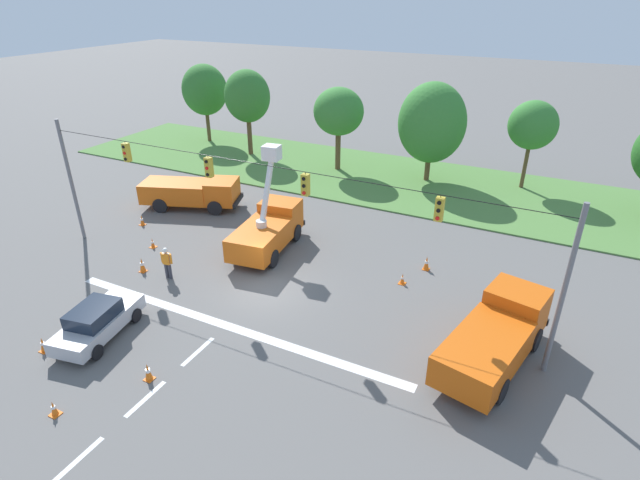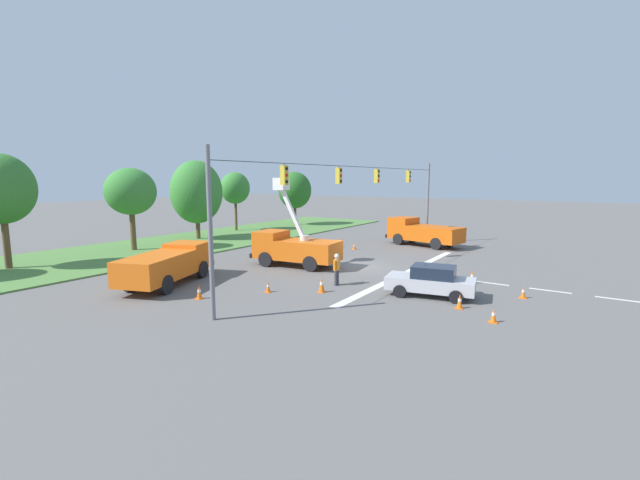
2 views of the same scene
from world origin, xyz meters
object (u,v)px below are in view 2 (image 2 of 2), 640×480
at_px(road_worker, 337,267).
at_px(tree_far_east, 235,188).
at_px(traffic_cone_lane_edge_b, 472,277).
at_px(traffic_cone_far_left, 460,301).
at_px(tree_east_end, 295,190).
at_px(traffic_cone_mid_right, 322,285).
at_px(traffic_cone_far_right, 494,316).
at_px(tree_west, 1,189).
at_px(traffic_cone_foreground_right, 199,292).
at_px(traffic_cone_foreground_left, 338,242).
at_px(traffic_cone_near_bucket, 354,246).
at_px(utility_truck_support_far, 168,264).
at_px(sedan_silver, 431,281).
at_px(traffic_cone_lane_edge_a, 523,292).
at_px(tree_east, 197,192).
at_px(traffic_cone_mid_left, 268,287).
at_px(tree_centre, 131,192).
at_px(utility_truck_bucket_lift, 294,246).
at_px(utility_truck_support_near, 422,232).

bearing_deg(road_worker, tree_far_east, 56.17).
bearing_deg(traffic_cone_lane_edge_b, traffic_cone_far_left, -172.20).
bearing_deg(tree_east_end, traffic_cone_mid_right, -140.94).
relative_size(traffic_cone_far_left, traffic_cone_far_right, 1.10).
height_order(tree_west, tree_east_end, tree_west).
distance_m(tree_east_end, traffic_cone_mid_right, 32.29).
bearing_deg(traffic_cone_far_right, traffic_cone_foreground_right, 108.37).
xyz_separation_m(traffic_cone_foreground_left, traffic_cone_near_bucket, (-0.68, -1.97, -0.11)).
distance_m(traffic_cone_mid_right, traffic_cone_far_right, 8.46).
bearing_deg(utility_truck_support_far, traffic_cone_lane_edge_b, -56.11).
distance_m(sedan_silver, traffic_cone_lane_edge_a, 4.53).
bearing_deg(tree_east, tree_east_end, -1.07).
distance_m(traffic_cone_mid_left, traffic_cone_far_left, 9.47).
bearing_deg(traffic_cone_near_bucket, sedan_silver, -135.92).
relative_size(traffic_cone_mid_left, traffic_cone_near_bucket, 0.98).
height_order(traffic_cone_far_left, traffic_cone_far_right, traffic_cone_far_left).
relative_size(utility_truck_support_far, traffic_cone_mid_left, 12.02).
height_order(traffic_cone_foreground_left, traffic_cone_mid_right, traffic_cone_mid_right).
bearing_deg(tree_far_east, traffic_cone_lane_edge_b, -109.91).
relative_size(tree_centre, traffic_cone_foreground_left, 8.57).
height_order(tree_west, utility_truck_bucket_lift, tree_west).
distance_m(sedan_silver, traffic_cone_near_bucket, 14.46).
bearing_deg(traffic_cone_foreground_right, traffic_cone_mid_left, -35.81).
bearing_deg(traffic_cone_near_bucket, traffic_cone_lane_edge_a, -120.43).
relative_size(tree_west, traffic_cone_mid_right, 9.11).
relative_size(traffic_cone_mid_left, traffic_cone_lane_edge_b, 0.77).
relative_size(road_worker, traffic_cone_far_left, 2.61).
xyz_separation_m(traffic_cone_mid_left, traffic_cone_lane_edge_b, (7.75, -8.40, 0.10)).
height_order(traffic_cone_mid_right, traffic_cone_far_left, traffic_cone_mid_right).
height_order(tree_far_east, utility_truck_support_far, tree_far_east).
bearing_deg(traffic_cone_far_right, traffic_cone_far_left, 55.33).
distance_m(tree_centre, traffic_cone_lane_edge_a, 29.11).
distance_m(traffic_cone_foreground_left, traffic_cone_mid_left, 15.69).
xyz_separation_m(traffic_cone_foreground_right, traffic_cone_lane_edge_a, (8.87, -13.29, -0.04)).
bearing_deg(traffic_cone_mid_left, traffic_cone_foreground_right, 144.19).
height_order(tree_east_end, traffic_cone_far_left, tree_east_end).
distance_m(tree_centre, road_worker, 19.99).
height_order(sedan_silver, traffic_cone_mid_right, sedan_silver).
relative_size(traffic_cone_mid_right, traffic_cone_far_left, 1.20).
bearing_deg(traffic_cone_foreground_left, traffic_cone_lane_edge_b, -118.83).
height_order(tree_east_end, traffic_cone_foreground_left, tree_east_end).
height_order(sedan_silver, traffic_cone_far_right, sedan_silver).
height_order(utility_truck_support_far, traffic_cone_foreground_right, utility_truck_support_far).
relative_size(utility_truck_support_far, traffic_cone_far_right, 11.38).
distance_m(tree_east, tree_far_east, 7.05).
bearing_deg(utility_truck_support_far, tree_far_east, 35.46).
bearing_deg(utility_truck_support_near, traffic_cone_far_left, -154.84).
relative_size(tree_east, traffic_cone_far_left, 11.12).
bearing_deg(tree_west, traffic_cone_lane_edge_b, -63.93).
xyz_separation_m(tree_west, utility_truck_bucket_lift, (11.13, -14.70, -3.84)).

